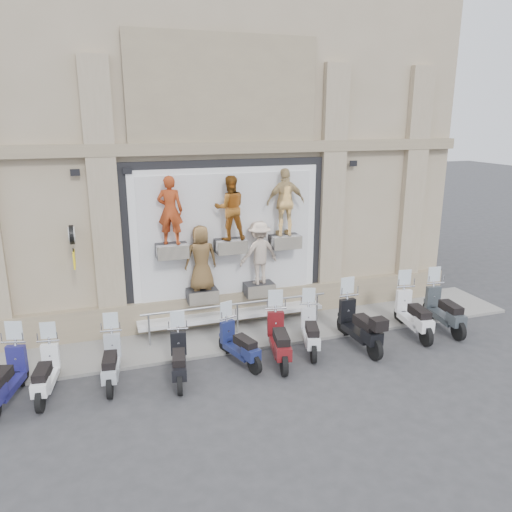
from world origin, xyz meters
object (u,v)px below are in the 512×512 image
Objects in this scene: scooter_h at (360,316)px; scooter_i at (414,306)px; scooter_j at (445,302)px; scooter_f at (279,330)px; scooter_e at (239,336)px; scooter_c at (110,353)px; scooter_d at (179,351)px; clock_sign_bracket at (72,241)px; scooter_b at (45,364)px; guard_rail at (238,319)px; scooter_a at (5,369)px; scooter_g at (311,323)px.

scooter_h is 1.77m from scooter_i.
scooter_i reaches higher than scooter_j.
scooter_f is 3.93m from scooter_i.
scooter_h is (3.10, -0.12, 0.13)m from scooter_e.
scooter_d is (1.42, -0.34, -0.01)m from scooter_c.
clock_sign_bracket reaches higher than scooter_d.
scooter_f is at bearing 12.37° from scooter_d.
scooter_j is (10.05, 0.16, 0.10)m from scooter_b.
scooter_h is (2.70, -1.61, 0.36)m from guard_rail.
guard_rail is at bearing -6.84° from clock_sign_bracket.
clock_sign_bracket reaches higher than scooter_a.
scooter_e is 5.85m from scooter_j.
scooter_e is at bearing -170.75° from scooter_i.
scooter_c is at bearing 19.97° from scooter_a.
scooter_f is 0.98× the size of scooter_j.
scooter_g is 0.87× the size of scooter_h.
scooter_a is at bearing -124.74° from clock_sign_bracket.
scooter_j reaches higher than scooter_d.
scooter_a reaches higher than guard_rail.
scooter_d is (-1.87, -1.79, 0.23)m from guard_rail.
scooter_e is 0.86× the size of scooter_i.
scooter_i is at bearing 7.70° from scooter_c.
clock_sign_bracket is 0.52× the size of scooter_j.
scooter_h reaches higher than guard_rail.
scooter_d is 0.87× the size of scooter_i.
scooter_c is 0.88× the size of scooter_i.
scooter_i reaches higher than scooter_d.
scooter_a reaches higher than scooter_c.
guard_rail is 2.62× the size of scooter_f.
scooter_j reaches higher than scooter_f.
scooter_g is at bearing 28.38° from scooter_f.
scooter_h is at bearing -19.05° from scooter_e.
scooter_g reaches higher than guard_rail.
scooter_i is at bearing 16.03° from scooter_f.
scooter_g is 1.25m from scooter_h.
guard_rail is 2.60m from scooter_d.
clock_sign_bracket is (-3.90, 0.47, 2.34)m from guard_rail.
scooter_g is (1.47, -1.40, 0.25)m from guard_rail.
scooter_g is (3.34, 0.39, 0.02)m from scooter_d.
clock_sign_bracket reaches higher than scooter_j.
scooter_f is at bearing -169.91° from scooter_j.
scooter_g is at bearing 16.29° from scooter_d.
guard_rail is 2.58× the size of scooter_j.
clock_sign_bracket is 3.69m from scooter_d.
scooter_i reaches higher than scooter_e.
guard_rail is 2.50× the size of scooter_h.
scooter_a is at bearing -160.42° from scooter_g.
scooter_i reaches higher than guard_rail.
scooter_f is at bearing 3.96° from scooter_c.
scooter_j is (2.75, 0.23, -0.03)m from scooter_h.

